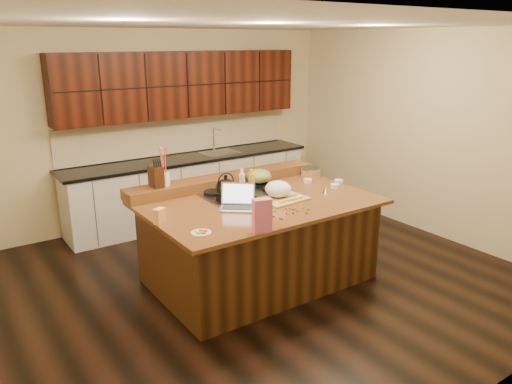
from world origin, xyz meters
TOP-DOWN VIEW (x-y plane):
  - room at (0.00, 0.00)m, footprint 5.52×5.02m
  - island at (0.00, 0.00)m, footprint 2.40×1.60m
  - back_ledge at (0.00, 0.70)m, footprint 2.40×0.30m
  - cooktop at (0.00, 0.30)m, footprint 0.92×0.52m
  - back_counter at (0.30, 2.23)m, footprint 3.70×0.66m
  - kettle at (-0.30, 0.17)m, footprint 0.25×0.25m
  - green_bowl at (0.30, 0.43)m, footprint 0.38×0.38m
  - laptop at (-0.31, -0.07)m, footprint 0.44×0.43m
  - oil_bottle at (-0.02, 0.11)m, footprint 0.09×0.09m
  - vinegar_bottle at (-0.06, 0.24)m, footprint 0.08×0.08m
  - wooden_tray at (0.21, -0.09)m, footprint 0.51×0.41m
  - ramekin_a at (0.99, -0.11)m, footprint 0.10×0.10m
  - ramekin_b at (0.87, 0.24)m, footprint 0.10×0.10m
  - ramekin_c at (1.15, -0.00)m, footprint 0.10×0.10m
  - strainer_bowl at (1.08, 0.43)m, footprint 0.28×0.28m
  - kitchen_timer at (0.77, -0.20)m, footprint 0.11×0.11m
  - pink_bag at (-0.49, -0.76)m, footprint 0.18×0.13m
  - candy_plate at (-0.95, -0.49)m, footprint 0.22×0.22m
  - package_box at (-1.15, -0.06)m, footprint 0.12×0.11m
  - utensil_crock at (-0.75, 0.70)m, footprint 0.14×0.14m
  - knife_block at (-0.85, 0.70)m, footprint 0.12×0.19m
  - gumdrop_0 at (0.14, -0.62)m, footprint 0.02×0.02m
  - gumdrop_1 at (0.13, -0.45)m, footprint 0.02×0.02m
  - gumdrop_2 at (-0.02, -0.51)m, footprint 0.02×0.02m
  - gumdrop_3 at (0.13, -0.46)m, footprint 0.02×0.02m
  - gumdrop_4 at (0.11, -0.52)m, footprint 0.02×0.02m
  - gumdrop_5 at (-0.09, -0.40)m, footprint 0.02×0.02m
  - gumdrop_6 at (-0.16, -0.62)m, footprint 0.02×0.02m
  - gumdrop_7 at (0.09, -0.42)m, footprint 0.02×0.02m
  - gumdrop_8 at (0.06, -0.39)m, footprint 0.02×0.02m
  - gumdrop_9 at (-0.15, -0.58)m, footprint 0.02×0.02m
  - gumdrop_10 at (-0.18, -0.51)m, footprint 0.02×0.02m
  - gumdrop_11 at (0.21, -0.48)m, footprint 0.02×0.02m
  - gumdrop_12 at (0.03, -0.54)m, footprint 0.02×0.02m
  - gumdrop_13 at (0.23, -0.55)m, footprint 0.02×0.02m
  - gumdrop_14 at (0.10, -0.46)m, footprint 0.02×0.02m

SIDE VIEW (x-z plane):
  - island at x=0.00m, z-range 0.00..0.92m
  - candy_plate at x=-0.95m, z-range 0.92..0.93m
  - gumdrop_0 at x=0.14m, z-range 0.92..0.94m
  - gumdrop_1 at x=0.13m, z-range 0.92..0.94m
  - gumdrop_2 at x=-0.02m, z-range 0.92..0.94m
  - gumdrop_3 at x=0.13m, z-range 0.92..0.94m
  - gumdrop_4 at x=0.11m, z-range 0.92..0.94m
  - gumdrop_5 at x=-0.09m, z-range 0.92..0.94m
  - gumdrop_6 at x=-0.16m, z-range 0.92..0.94m
  - gumdrop_7 at x=0.09m, z-range 0.92..0.94m
  - gumdrop_8 at x=0.06m, z-range 0.92..0.94m
  - gumdrop_9 at x=-0.15m, z-range 0.92..0.94m
  - gumdrop_10 at x=-0.18m, z-range 0.92..0.94m
  - gumdrop_11 at x=0.21m, z-range 0.92..0.94m
  - gumdrop_12 at x=0.03m, z-range 0.92..0.94m
  - gumdrop_13 at x=0.23m, z-range 0.92..0.94m
  - gumdrop_14 at x=0.10m, z-range 0.92..0.94m
  - cooktop at x=0.00m, z-range 0.91..0.96m
  - ramekin_a at x=0.99m, z-range 0.92..0.96m
  - ramekin_b at x=0.87m, z-range 0.92..0.96m
  - ramekin_c at x=1.15m, z-range 0.92..0.96m
  - kitchen_timer at x=0.77m, z-range 0.92..0.99m
  - strainer_bowl at x=1.08m, z-range 0.92..1.01m
  - back_ledge at x=0.00m, z-range 0.92..1.04m
  - back_counter at x=0.30m, z-range -0.22..2.18m
  - laptop at x=-0.31m, z-range 0.86..1.11m
  - package_box at x=-1.15m, z-range 0.92..1.07m
  - wooden_tray at x=0.21m, z-range 0.91..1.11m
  - green_bowl at x=0.30m, z-range 0.97..1.12m
  - vinegar_bottle at x=-0.06m, z-range 0.92..1.17m
  - oil_bottle at x=-0.02m, z-range 0.92..1.19m
  - kettle at x=-0.30m, z-range 0.97..1.16m
  - pink_bag at x=-0.49m, z-range 0.92..1.23m
  - utensil_crock at x=-0.75m, z-range 1.04..1.18m
  - knife_block at x=-0.85m, z-range 1.04..1.27m
  - room at x=0.00m, z-range -0.01..2.71m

